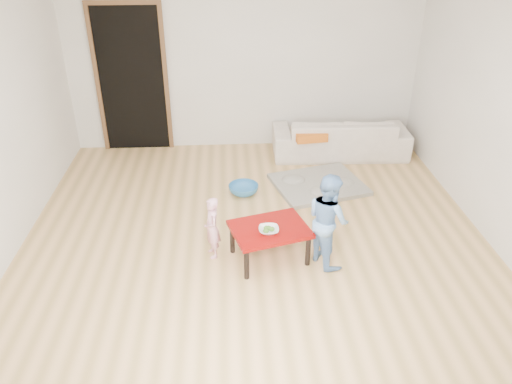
{
  "coord_description": "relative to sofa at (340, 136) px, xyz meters",
  "views": [
    {
      "loc": [
        -0.26,
        -4.56,
        3.08
      ],
      "look_at": [
        0.0,
        -0.2,
        0.65
      ],
      "focal_mm": 35.0,
      "sensor_mm": 36.0,
      "label": 1
    }
  ],
  "objects": [
    {
      "name": "red_table",
      "position": [
        -1.23,
        -2.48,
        -0.09
      ],
      "size": [
        0.87,
        0.74,
        0.37
      ],
      "primitive_type": null,
      "rotation": [
        0.0,
        0.0,
        0.28
      ],
      "color": "maroon",
      "rests_on": "floor"
    },
    {
      "name": "bowl",
      "position": [
        -1.25,
        -2.56,
        0.12
      ],
      "size": [
        0.2,
        0.2,
        0.05
      ],
      "primitive_type": "imported",
      "color": "white",
      "rests_on": "red_table"
    },
    {
      "name": "floor",
      "position": [
        -1.36,
        -2.05,
        -0.28
      ],
      "size": [
        5.0,
        5.0,
        0.01
      ],
      "primitive_type": "cube",
      "color": "#B08B4B",
      "rests_on": "ground"
    },
    {
      "name": "basin",
      "position": [
        -1.44,
        -1.11,
        -0.22
      ],
      "size": [
        0.37,
        0.37,
        0.12
      ],
      "primitive_type": "imported",
      "color": "teal",
      "rests_on": "floor"
    },
    {
      "name": "child_pink",
      "position": [
        -1.81,
        -2.39,
        0.05
      ],
      "size": [
        0.22,
        0.27,
        0.66
      ],
      "primitive_type": "imported",
      "rotation": [
        0.0,
        0.0,
        -1.31
      ],
      "color": "pink",
      "rests_on": "floor"
    },
    {
      "name": "back_wall",
      "position": [
        -1.36,
        0.45,
        1.02
      ],
      "size": [
        5.0,
        0.02,
        2.6
      ],
      "primitive_type": "cube",
      "color": "silver",
      "rests_on": "floor"
    },
    {
      "name": "right_wall",
      "position": [
        1.14,
        -2.05,
        1.02
      ],
      "size": [
        0.02,
        5.0,
        2.6
      ],
      "primitive_type": "cube",
      "color": "silver",
      "rests_on": "floor"
    },
    {
      "name": "sofa",
      "position": [
        0.0,
        0.0,
        0.0
      ],
      "size": [
        1.94,
        0.82,
        0.56
      ],
      "primitive_type": "imported",
      "rotation": [
        0.0,
        0.0,
        3.11
      ],
      "color": "silver",
      "rests_on": "floor"
    },
    {
      "name": "broccoli",
      "position": [
        -1.25,
        -2.56,
        0.12
      ],
      "size": [
        0.12,
        0.12,
        0.06
      ],
      "primitive_type": null,
      "color": "#2D5919",
      "rests_on": "red_table"
    },
    {
      "name": "cushion",
      "position": [
        -0.49,
        -0.25,
        0.15
      ],
      "size": [
        0.47,
        0.43,
        0.11
      ],
      "primitive_type": "cube",
      "rotation": [
        0.0,
        0.0,
        0.12
      ],
      "color": "orange",
      "rests_on": "sofa"
    },
    {
      "name": "doorway",
      "position": [
        -2.96,
        0.43,
        0.74
      ],
      "size": [
        1.02,
        0.08,
        2.11
      ],
      "primitive_type": null,
      "color": "brown",
      "rests_on": "back_wall"
    },
    {
      "name": "blanket",
      "position": [
        -0.47,
        -0.98,
        -0.25
      ],
      "size": [
        1.29,
        1.17,
        0.05
      ],
      "primitive_type": null,
      "rotation": [
        0.0,
        0.0,
        0.27
      ],
      "color": "#9E978B",
      "rests_on": "floor"
    },
    {
      "name": "child_blue",
      "position": [
        -0.67,
        -2.55,
        0.21
      ],
      "size": [
        0.53,
        0.58,
        0.97
      ],
      "primitive_type": "imported",
      "rotation": [
        0.0,
        0.0,
        1.98
      ],
      "color": "#5B93D5",
      "rests_on": "floor"
    }
  ]
}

